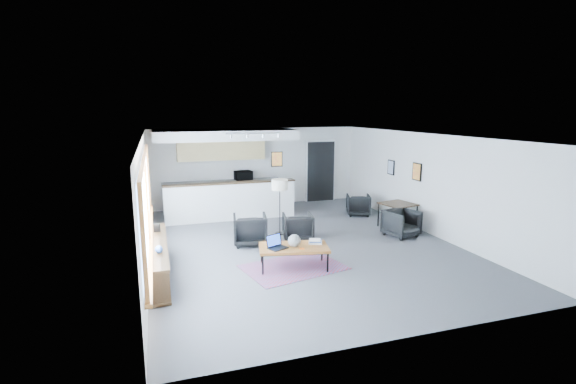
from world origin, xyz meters
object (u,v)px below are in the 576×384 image
object	(u,v)px
coffee_table	(294,248)
dining_chair_far	(358,206)
laptop	(276,244)
microwave	(243,174)
ceramic_pot	(294,241)
armchair_right	(298,226)
floor_lamp	(280,187)
dining_chair_near	(401,224)
dining_table	(398,205)
armchair_left	(250,228)
book_stack	(315,241)

from	to	relation	value
coffee_table	dining_chair_far	bearing A→B (deg)	59.13
coffee_table	laptop	bearing A→B (deg)	-171.99
coffee_table	microwave	distance (m)	5.65
laptop	ceramic_pot	xyz separation A→B (m)	(0.37, -0.07, 0.06)
laptop	armchair_right	distance (m)	2.03
microwave	laptop	bearing A→B (deg)	-103.74
floor_lamp	microwave	world-z (taller)	floor_lamp
microwave	dining_chair_near	bearing A→B (deg)	-62.55
laptop	floor_lamp	xyz separation A→B (m)	(0.78, 2.34, 0.73)
laptop	dining_chair_near	distance (m)	3.88
coffee_table	floor_lamp	distance (m)	2.54
dining_chair_far	ceramic_pot	bearing A→B (deg)	67.62
laptop	armchair_right	xyz separation A→B (m)	(1.06, 1.72, -0.17)
dining_chair_near	dining_table	bearing A→B (deg)	50.07
laptop	dining_chair_near	size ratio (longest dim) A/B	0.71
armchair_right	dining_chair_far	size ratio (longest dim) A/B	1.22
armchair_left	microwave	distance (m)	3.94
book_stack	dining_table	xyz separation A→B (m)	(3.17, 1.90, 0.13)
book_stack	dining_chair_near	size ratio (longest dim) A/B	0.53
book_stack	dining_chair_near	bearing A→B (deg)	22.46
dining_table	microwave	distance (m)	5.10
dining_table	dining_chair_far	bearing A→B (deg)	103.13
armchair_left	floor_lamp	bearing A→B (deg)	-137.88
dining_table	dining_chair_far	size ratio (longest dim) A/B	1.61
armchair_left	dining_table	bearing A→B (deg)	-167.82
book_stack	armchair_right	distance (m)	1.70
armchair_left	dining_chair_far	distance (m)	4.20
coffee_table	ceramic_pot	size ratio (longest dim) A/B	5.82
floor_lamp	coffee_table	bearing A→B (deg)	-99.88
ceramic_pot	dining_table	distance (m)	4.17
dining_chair_far	microwave	distance (m)	3.85
ceramic_pot	dining_chair_far	size ratio (longest dim) A/B	0.44
armchair_right	dining_chair_near	bearing A→B (deg)	179.63
floor_lamp	microwave	size ratio (longest dim) A/B	2.66
coffee_table	armchair_right	size ratio (longest dim) A/B	2.09
book_stack	coffee_table	bearing A→B (deg)	-173.66
laptop	dining_table	bearing A→B (deg)	1.75
armchair_right	microwave	size ratio (longest dim) A/B	1.34
ceramic_pot	dining_chair_far	bearing A→B (deg)	47.55
coffee_table	floor_lamp	size ratio (longest dim) A/B	1.05
book_stack	floor_lamp	size ratio (longest dim) A/B	0.24
book_stack	dining_chair_far	bearing A→B (deg)	51.34
armchair_left	microwave	size ratio (longest dim) A/B	1.48
coffee_table	dining_chair_far	world-z (taller)	dining_chair_far
coffee_table	floor_lamp	xyz separation A→B (m)	(0.41, 2.36, 0.84)
floor_lamp	dining_table	size ratio (longest dim) A/B	1.51
ceramic_pot	armchair_left	distance (m)	1.90
book_stack	microwave	xyz separation A→B (m)	(-0.36, 5.55, 0.62)
book_stack	armchair_right	bearing A→B (deg)	83.19
dining_chair_near	dining_chair_far	xyz separation A→B (m)	(-0.03, 2.33, -0.02)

